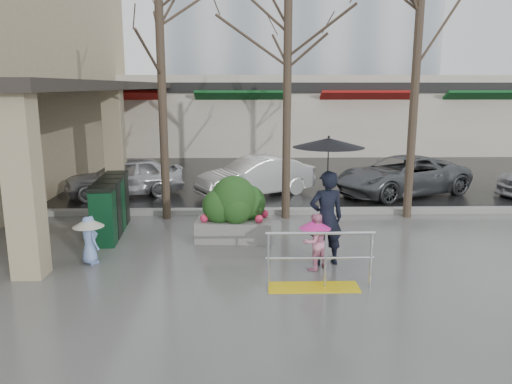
{
  "coord_description": "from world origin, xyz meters",
  "views": [
    {
      "loc": [
        0.09,
        -9.42,
        3.48
      ],
      "look_at": [
        0.33,
        0.83,
        1.3
      ],
      "focal_mm": 35.0,
      "sensor_mm": 36.0,
      "label": 1
    }
  ],
  "objects_px": {
    "child_blue": "(89,234)",
    "car_c": "(401,176)",
    "tree_west": "(159,20)",
    "child_pink": "(315,238)",
    "tree_mideast": "(419,30)",
    "car_b": "(256,176)",
    "car_a": "(125,176)",
    "woman": "(327,191)",
    "planter": "(234,209)",
    "handrail": "(317,268)",
    "news_boxes": "(111,206)",
    "tree_midwest": "(288,14)"
  },
  "relations": [
    {
      "from": "child_blue",
      "to": "car_c",
      "type": "distance_m",
      "value": 10.34
    },
    {
      "from": "tree_west",
      "to": "child_pink",
      "type": "distance_m",
      "value": 6.84
    },
    {
      "from": "tree_mideast",
      "to": "car_b",
      "type": "relative_size",
      "value": 1.7
    },
    {
      "from": "child_blue",
      "to": "car_a",
      "type": "height_order",
      "value": "car_a"
    },
    {
      "from": "child_pink",
      "to": "car_b",
      "type": "bearing_deg",
      "value": -112.42
    },
    {
      "from": "woman",
      "to": "child_pink",
      "type": "height_order",
      "value": "woman"
    },
    {
      "from": "planter",
      "to": "car_a",
      "type": "height_order",
      "value": "planter"
    },
    {
      "from": "handrail",
      "to": "child_pink",
      "type": "height_order",
      "value": "child_pink"
    },
    {
      "from": "car_b",
      "to": "news_boxes",
      "type": "bearing_deg",
      "value": -69.78
    },
    {
      "from": "tree_west",
      "to": "planter",
      "type": "xyz_separation_m",
      "value": [
        1.85,
        -1.93,
        -4.37
      ]
    },
    {
      "from": "child_blue",
      "to": "car_a",
      "type": "bearing_deg",
      "value": -38.47
    },
    {
      "from": "woman",
      "to": "car_b",
      "type": "distance_m",
      "value": 6.58
    },
    {
      "from": "handrail",
      "to": "child_blue",
      "type": "xyz_separation_m",
      "value": [
        -4.36,
        1.35,
        0.23
      ]
    },
    {
      "from": "woman",
      "to": "car_a",
      "type": "bearing_deg",
      "value": -60.11
    },
    {
      "from": "planter",
      "to": "car_c",
      "type": "bearing_deg",
      "value": 41.7
    },
    {
      "from": "handrail",
      "to": "news_boxes",
      "type": "relative_size",
      "value": 0.78
    },
    {
      "from": "woman",
      "to": "tree_midwest",
      "type": "bearing_deg",
      "value": -92.4
    },
    {
      "from": "news_boxes",
      "to": "car_b",
      "type": "distance_m",
      "value": 5.49
    },
    {
      "from": "tree_west",
      "to": "tree_mideast",
      "type": "relative_size",
      "value": 1.05
    },
    {
      "from": "car_b",
      "to": "child_pink",
      "type": "bearing_deg",
      "value": -21.02
    },
    {
      "from": "planter",
      "to": "car_b",
      "type": "relative_size",
      "value": 0.46
    },
    {
      "from": "child_pink",
      "to": "news_boxes",
      "type": "bearing_deg",
      "value": -59.69
    },
    {
      "from": "car_b",
      "to": "tree_mideast",
      "type": "bearing_deg",
      "value": 25.92
    },
    {
      "from": "news_boxes",
      "to": "car_b",
      "type": "height_order",
      "value": "news_boxes"
    },
    {
      "from": "tree_west",
      "to": "car_b",
      "type": "relative_size",
      "value": 1.78
    },
    {
      "from": "car_a",
      "to": "planter",
      "type": "bearing_deg",
      "value": 19.11
    },
    {
      "from": "child_blue",
      "to": "child_pink",
      "type": "bearing_deg",
      "value": -141.03
    },
    {
      "from": "tree_mideast",
      "to": "car_c",
      "type": "height_order",
      "value": "tree_mideast"
    },
    {
      "from": "tree_midwest",
      "to": "child_pink",
      "type": "bearing_deg",
      "value": -86.5
    },
    {
      "from": "news_boxes",
      "to": "car_c",
      "type": "bearing_deg",
      "value": 22.5
    },
    {
      "from": "child_pink",
      "to": "car_b",
      "type": "height_order",
      "value": "car_b"
    },
    {
      "from": "woman",
      "to": "handrail",
      "type": "bearing_deg",
      "value": 64.12
    },
    {
      "from": "tree_midwest",
      "to": "woman",
      "type": "xyz_separation_m",
      "value": [
        0.5,
        -3.6,
        -3.74
      ]
    },
    {
      "from": "woman",
      "to": "tree_west",
      "type": "bearing_deg",
      "value": -54.48
    },
    {
      "from": "child_pink",
      "to": "car_a",
      "type": "relative_size",
      "value": 0.3
    },
    {
      "from": "car_a",
      "to": "tree_west",
      "type": "bearing_deg",
      "value": 13.67
    },
    {
      "from": "tree_west",
      "to": "car_a",
      "type": "relative_size",
      "value": 1.84
    },
    {
      "from": "tree_midwest",
      "to": "car_b",
      "type": "xyz_separation_m",
      "value": [
        -0.73,
        2.8,
        -4.6
      ]
    },
    {
      "from": "tree_west",
      "to": "car_b",
      "type": "bearing_deg",
      "value": 48.68
    },
    {
      "from": "child_blue",
      "to": "planter",
      "type": "relative_size",
      "value": 0.56
    },
    {
      "from": "tree_mideast",
      "to": "news_boxes",
      "type": "height_order",
      "value": "tree_mideast"
    },
    {
      "from": "news_boxes",
      "to": "car_a",
      "type": "bearing_deg",
      "value": 94.52
    },
    {
      "from": "child_pink",
      "to": "child_blue",
      "type": "xyz_separation_m",
      "value": [
        -4.44,
        0.44,
        -0.02
      ]
    },
    {
      "from": "child_pink",
      "to": "planter",
      "type": "xyz_separation_m",
      "value": [
        -1.58,
        1.96,
        0.09
      ]
    },
    {
      "from": "tree_midwest",
      "to": "car_a",
      "type": "bearing_deg",
      "value": 149.9
    },
    {
      "from": "tree_west",
      "to": "woman",
      "type": "relative_size",
      "value": 2.65
    },
    {
      "from": "child_blue",
      "to": "car_b",
      "type": "xyz_separation_m",
      "value": [
        3.47,
        6.25,
        0.03
      ]
    },
    {
      "from": "child_pink",
      "to": "news_boxes",
      "type": "xyz_separation_m",
      "value": [
        -4.54,
        2.52,
        0.04
      ]
    },
    {
      "from": "tree_west",
      "to": "handrail",
      "type": "bearing_deg",
      "value": -55.01
    },
    {
      "from": "tree_midwest",
      "to": "planter",
      "type": "xyz_separation_m",
      "value": [
        -1.35,
        -1.93,
        -4.52
      ]
    }
  ]
}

